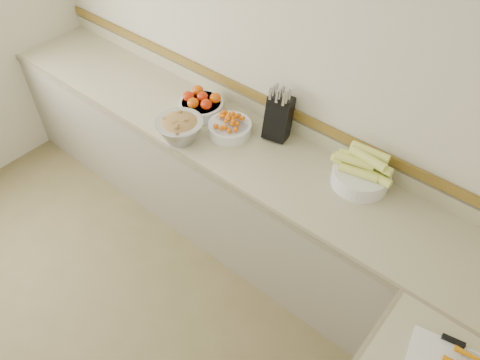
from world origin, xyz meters
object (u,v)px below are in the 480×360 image
Objects in this scene: cherry_tomato_bowl at (230,127)px; rhubarb_bowl at (180,128)px; corn_bowl at (362,172)px; tomato_bowl at (201,104)px; knife_block at (279,117)px.

cherry_tomato_bowl is 0.93× the size of rhubarb_bowl.
tomato_bowl is at bearing -175.64° from corn_bowl.
rhubarb_bowl is at bearing -160.42° from corn_bowl.
knife_block is 0.63m from rhubarb_bowl.
corn_bowl reaches higher than cherry_tomato_bowl.
corn_bowl is at bearing 19.58° from rhubarb_bowl.
knife_block reaches higher than rhubarb_bowl.
corn_bowl is at bearing -3.93° from knife_block.
tomato_bowl is at bearing 107.55° from rhubarb_bowl.
cherry_tomato_bowl is 0.76× the size of corn_bowl.
knife_block is at bearing 176.07° from corn_bowl.
rhubarb_bowl is (-0.20, -0.25, 0.04)m from cherry_tomato_bowl.
tomato_bowl is (-0.55, -0.13, -0.09)m from knife_block.
knife_block is 1.21× the size of tomato_bowl.
knife_block reaches higher than tomato_bowl.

